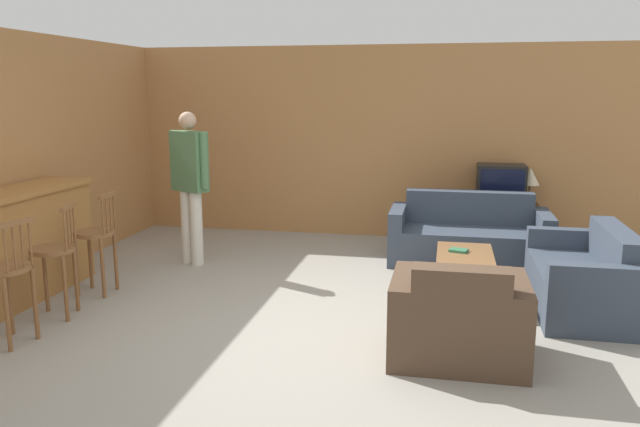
% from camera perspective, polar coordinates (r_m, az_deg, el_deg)
% --- Properties ---
extents(ground_plane, '(24.00, 24.00, 0.00)m').
position_cam_1_polar(ground_plane, '(5.31, -0.92, -10.88)').
color(ground_plane, gray).
extents(wall_back, '(9.40, 0.08, 2.60)m').
position_cam_1_polar(wall_back, '(8.63, 4.43, 6.51)').
color(wall_back, '#B27A47').
rests_on(wall_back, ground_plane).
extents(wall_left, '(0.08, 8.73, 2.60)m').
position_cam_1_polar(wall_left, '(7.57, -23.54, 4.98)').
color(wall_left, '#B27A47').
rests_on(wall_left, ground_plane).
extents(bar_chair_near, '(0.45, 0.45, 1.02)m').
position_cam_1_polar(bar_chair_near, '(5.52, -26.71, -5.25)').
color(bar_chair_near, brown).
rests_on(bar_chair_near, ground_plane).
extents(bar_chair_mid, '(0.47, 0.47, 1.02)m').
position_cam_1_polar(bar_chair_mid, '(6.00, -23.09, -3.71)').
color(bar_chair_mid, brown).
rests_on(bar_chair_mid, ground_plane).
extents(bar_chair_far, '(0.41, 0.41, 1.02)m').
position_cam_1_polar(bar_chair_far, '(6.54, -19.79, -2.29)').
color(bar_chair_far, brown).
rests_on(bar_chair_far, ground_plane).
extents(couch_far, '(1.82, 0.86, 0.81)m').
position_cam_1_polar(couch_far, '(7.54, 13.41, -2.19)').
color(couch_far, '#384251').
rests_on(couch_far, ground_plane).
extents(armchair_near, '(1.00, 0.82, 0.79)m').
position_cam_1_polar(armchair_near, '(4.84, 12.53, -9.67)').
color(armchair_near, '#4C3828').
rests_on(armchair_near, ground_plane).
extents(loveseat_right, '(0.79, 1.54, 0.78)m').
position_cam_1_polar(loveseat_right, '(6.25, 23.04, -5.59)').
color(loveseat_right, '#384251').
rests_on(loveseat_right, ground_plane).
extents(coffee_table, '(0.55, 1.01, 0.42)m').
position_cam_1_polar(coffee_table, '(6.27, 13.11, -4.26)').
color(coffee_table, brown).
rests_on(coffee_table, ground_plane).
extents(tv_unit, '(0.99, 0.46, 0.56)m').
position_cam_1_polar(tv_unit, '(8.43, 16.01, -1.02)').
color(tv_unit, '#513823').
rests_on(tv_unit, ground_plane).
extents(tv, '(0.60, 0.44, 0.51)m').
position_cam_1_polar(tv, '(8.34, 16.20, 2.56)').
color(tv, black).
rests_on(tv, tv_unit).
extents(book_on_table, '(0.20, 0.17, 0.03)m').
position_cam_1_polar(book_on_table, '(6.35, 12.55, -3.31)').
color(book_on_table, '#33704C').
rests_on(book_on_table, coffee_table).
extents(table_lamp, '(0.23, 0.23, 0.48)m').
position_cam_1_polar(table_lamp, '(8.36, 18.67, 3.08)').
color(table_lamp, brown).
rests_on(table_lamp, tv_unit).
extents(person_by_window, '(0.54, 0.37, 1.76)m').
position_cam_1_polar(person_by_window, '(7.30, -11.81, 3.08)').
color(person_by_window, silver).
rests_on(person_by_window, ground_plane).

